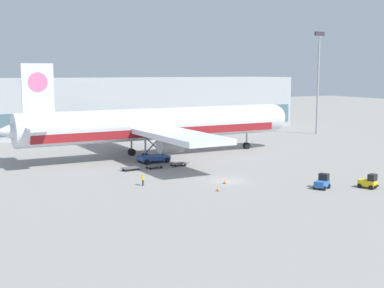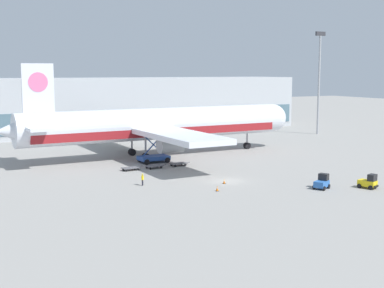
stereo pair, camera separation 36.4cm
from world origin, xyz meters
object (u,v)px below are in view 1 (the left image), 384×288
object	(u,v)px
baggage_tug_mid	(369,182)
baggage_dolly_lead	(131,168)
light_mast	(318,76)
ground_crew_near	(143,179)
baggage_dolly_third	(178,164)
traffic_cone_near	(218,188)
scissor_lift_loader	(153,150)
baggage_dolly_second	(154,166)
baggage_tug_foreground	(322,182)
airplane_main	(155,125)
traffic_cone_far	(225,181)

from	to	relation	value
baggage_tug_mid	baggage_dolly_lead	xyz separation A→B (m)	(-23.92, 27.17, -0.49)
light_mast	ground_crew_near	world-z (taller)	light_mast
baggage_dolly_third	traffic_cone_near	xyz separation A→B (m)	(-3.72, -19.44, -0.03)
scissor_lift_loader	baggage_dolly_second	xyz separation A→B (m)	(-2.24, -5.40, -1.74)
light_mast	baggage_dolly_lead	distance (m)	66.38
baggage_dolly_lead	baggage_dolly_second	size ratio (longest dim) A/B	1.00
traffic_cone_near	light_mast	bearing A→B (deg)	39.12
baggage_tug_foreground	baggage_dolly_lead	world-z (taller)	baggage_tug_foreground
baggage_dolly_second	baggage_dolly_third	xyz separation A→B (m)	(4.57, 0.25, 0.00)
ground_crew_near	baggage_dolly_third	bearing A→B (deg)	177.53
light_mast	baggage_tug_foreground	distance (m)	66.24
baggage_dolly_third	scissor_lift_loader	bearing A→B (deg)	110.14
baggage_dolly_lead	baggage_dolly_second	world-z (taller)	same
ground_crew_near	baggage_tug_foreground	bearing A→B (deg)	99.36
baggage_tug_mid	ground_crew_near	distance (m)	30.83
baggage_dolly_lead	baggage_dolly_third	distance (m)	8.59
airplane_main	scissor_lift_loader	bearing A→B (deg)	-117.63
light_mast	scissor_lift_loader	world-z (taller)	light_mast
baggage_dolly_second	ground_crew_near	distance (m)	13.19
baggage_dolly_third	baggage_tug_foreground	bearing A→B (deg)	-72.91
scissor_lift_loader	baggage_dolly_lead	xyz separation A→B (m)	(-6.25, -5.36, -1.74)
light_mast	airplane_main	world-z (taller)	light_mast
scissor_lift_loader	traffic_cone_far	size ratio (longest dim) A/B	8.05
light_mast	baggage_dolly_third	xyz separation A→B (m)	(-51.11, -25.14, -14.17)
baggage_tug_mid	ground_crew_near	size ratio (longest dim) A/B	1.65
scissor_lift_loader	ground_crew_near	bearing A→B (deg)	-119.14
airplane_main	traffic_cone_far	world-z (taller)	airplane_main
baggage_tug_mid	baggage_dolly_lead	size ratio (longest dim) A/B	0.74
baggage_tug_foreground	baggage_dolly_second	distance (m)	28.21
baggage_dolly_second	traffic_cone_far	world-z (taller)	traffic_cone_far
airplane_main	ground_crew_near	world-z (taller)	airplane_main
baggage_tug_mid	baggage_dolly_second	distance (m)	33.66
airplane_main	light_mast	bearing A→B (deg)	14.36
traffic_cone_far	airplane_main	bearing A→B (deg)	87.92
light_mast	baggage_dolly_second	xyz separation A→B (m)	(-55.68, -25.39, -14.17)
scissor_lift_loader	baggage_dolly_lead	size ratio (longest dim) A/B	1.51
airplane_main	traffic_cone_near	distance (m)	31.10
scissor_lift_loader	baggage_dolly_second	size ratio (longest dim) A/B	1.51
airplane_main	baggage_tug_mid	bearing A→B (deg)	-70.18
baggage_dolly_third	ground_crew_near	distance (m)	16.16
scissor_lift_loader	baggage_dolly_third	xyz separation A→B (m)	(2.33, -5.15, -1.74)
baggage_dolly_second	traffic_cone_far	bearing A→B (deg)	-79.42
ground_crew_near	traffic_cone_near	size ratio (longest dim) A/B	2.28
scissor_lift_loader	traffic_cone_far	world-z (taller)	scissor_lift_loader
baggage_dolly_third	baggage_tug_mid	bearing A→B (deg)	-64.97
traffic_cone_near	baggage_dolly_third	bearing A→B (deg)	79.18
light_mast	baggage_dolly_second	distance (m)	62.82
baggage_dolly_lead	baggage_dolly_third	bearing A→B (deg)	-2.80
scissor_lift_loader	traffic_cone_near	world-z (taller)	scissor_lift_loader
baggage_dolly_lead	traffic_cone_far	xyz separation A→B (m)	(8.11, -15.57, -0.05)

